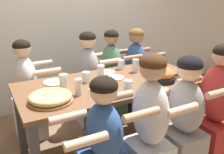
{
  "coord_description": "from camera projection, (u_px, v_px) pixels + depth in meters",
  "views": [
    {
      "loc": [
        -1.1,
        -2.04,
        1.63
      ],
      "look_at": [
        0.0,
        0.0,
        0.81
      ],
      "focal_mm": 40.0,
      "sensor_mm": 36.0,
      "label": 1
    }
  ],
  "objects": [
    {
      "name": "ground_plane",
      "position": [
        112.0,
        147.0,
        2.73
      ],
      "size": [
        18.0,
        18.0,
        0.0
      ],
      "primitive_type": "plane",
      "color": "brown",
      "rests_on": "ground"
    },
    {
      "name": "dining_table",
      "position": [
        112.0,
        90.0,
        2.5
      ],
      "size": [
        1.84,
        0.86,
        0.76
      ],
      "color": "brown",
      "rests_on": "ground"
    },
    {
      "name": "pizza_board_main",
      "position": [
        50.0,
        98.0,
        2.02
      ],
      "size": [
        0.37,
        0.37,
        0.06
      ],
      "color": "#996B42",
      "rests_on": "dining_table"
    },
    {
      "name": "skillet_bowl",
      "position": [
        163.0,
        75.0,
        2.48
      ],
      "size": [
        0.38,
        0.26,
        0.14
      ],
      "color": "black",
      "rests_on": "dining_table"
    },
    {
      "name": "empty_plate_a",
      "position": [
        102.0,
        89.0,
        2.27
      ],
      "size": [
        0.23,
        0.23,
        0.02
      ],
      "color": "white",
      "rests_on": "dining_table"
    },
    {
      "name": "empty_plate_b",
      "position": [
        106.0,
        72.0,
        2.74
      ],
      "size": [
        0.18,
        0.18,
        0.02
      ],
      "color": "white",
      "rests_on": "dining_table"
    },
    {
      "name": "empty_plate_c",
      "position": [
        115.0,
        78.0,
        2.57
      ],
      "size": [
        0.18,
        0.18,
        0.02
      ],
      "color": "white",
      "rests_on": "dining_table"
    },
    {
      "name": "empty_plate_d",
      "position": [
        54.0,
        82.0,
        2.45
      ],
      "size": [
        0.21,
        0.21,
        0.02
      ],
      "color": "white",
      "rests_on": "dining_table"
    },
    {
      "name": "cocktail_glass_blue",
      "position": [
        121.0,
        65.0,
        2.86
      ],
      "size": [
        0.07,
        0.07,
        0.13
      ],
      "color": "silver",
      "rests_on": "dining_table"
    },
    {
      "name": "drinking_glass_a",
      "position": [
        64.0,
        83.0,
        2.26
      ],
      "size": [
        0.08,
        0.08,
        0.15
      ],
      "color": "silver",
      "rests_on": "dining_table"
    },
    {
      "name": "drinking_glass_b",
      "position": [
        136.0,
        66.0,
        2.76
      ],
      "size": [
        0.07,
        0.07,
        0.14
      ],
      "color": "silver",
      "rests_on": "dining_table"
    },
    {
      "name": "drinking_glass_c",
      "position": [
        128.0,
        89.0,
        2.15
      ],
      "size": [
        0.08,
        0.08,
        0.13
      ],
      "color": "silver",
      "rests_on": "dining_table"
    },
    {
      "name": "drinking_glass_d",
      "position": [
        86.0,
        78.0,
        2.45
      ],
      "size": [
        0.08,
        0.08,
        0.1
      ],
      "color": "silver",
      "rests_on": "dining_table"
    },
    {
      "name": "drinking_glass_e",
      "position": [
        78.0,
        88.0,
        2.14
      ],
      "size": [
        0.06,
        0.06,
        0.15
      ],
      "color": "silver",
      "rests_on": "dining_table"
    },
    {
      "name": "drinking_glass_f",
      "position": [
        155.0,
        63.0,
        2.94
      ],
      "size": [
        0.07,
        0.07,
        0.11
      ],
      "color": "silver",
      "rests_on": "dining_table"
    },
    {
      "name": "drinking_glass_g",
      "position": [
        101.0,
        73.0,
        2.55
      ],
      "size": [
        0.08,
        0.08,
        0.14
      ],
      "color": "silver",
      "rests_on": "dining_table"
    },
    {
      "name": "drinking_glass_h",
      "position": [
        182.0,
        69.0,
        2.67
      ],
      "size": [
        0.08,
        0.08,
        0.14
      ],
      "color": "silver",
      "rests_on": "dining_table"
    },
    {
      "name": "diner_far_center",
      "position": [
        89.0,
        82.0,
        3.1
      ],
      "size": [
        0.51,
        0.4,
        1.17
      ],
      "rotation": [
        0.0,
        0.0,
        -1.57
      ],
      "color": "#99999E",
      "rests_on": "ground"
    },
    {
      "name": "diner_far_midright",
      "position": [
        112.0,
        79.0,
        3.25
      ],
      "size": [
        0.51,
        0.4,
        1.17
      ],
      "rotation": [
        0.0,
        0.0,
        -1.57
      ],
      "color": "#477556",
      "rests_on": "ground"
    },
    {
      "name": "diner_far_right",
      "position": [
        135.0,
        74.0,
        3.41
      ],
      "size": [
        0.51,
        0.4,
        1.16
      ],
      "rotation": [
        0.0,
        0.0,
        -1.57
      ],
      "color": "#2D5193",
      "rests_on": "ground"
    },
    {
      "name": "diner_far_left",
      "position": [
        28.0,
        95.0,
        2.78
      ],
      "size": [
        0.51,
        0.4,
        1.14
      ],
      "rotation": [
        0.0,
        0.0,
        -1.57
      ],
      "color": "silver",
      "rests_on": "ground"
    },
    {
      "name": "diner_near_center",
      "position": [
        149.0,
        132.0,
        1.99
      ],
      "size": [
        0.51,
        0.4,
        1.2
      ],
      "rotation": [
        0.0,
        0.0,
        1.57
      ],
      "color": "silver",
      "rests_on": "ground"
    },
    {
      "name": "diner_near_right",
      "position": [
        215.0,
        112.0,
        2.34
      ],
      "size": [
        0.51,
        0.4,
        1.19
      ],
      "rotation": [
        0.0,
        0.0,
        1.57
      ],
      "color": "#B22D2D",
      "rests_on": "ground"
    },
    {
      "name": "diner_near_midleft",
      "position": [
        104.0,
        152.0,
        1.83
      ],
      "size": [
        0.51,
        0.4,
        1.09
      ],
      "rotation": [
        0.0,
        0.0,
        1.57
      ],
      "color": "#2D5193",
      "rests_on": "ground"
    },
    {
      "name": "diner_near_midright",
      "position": [
        183.0,
        123.0,
        2.17
      ],
      "size": [
        0.51,
        0.4,
        1.14
      ],
      "rotation": [
        0.0,
        0.0,
        1.57
      ],
      "color": "#99999E",
      "rests_on": "ground"
    }
  ]
}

